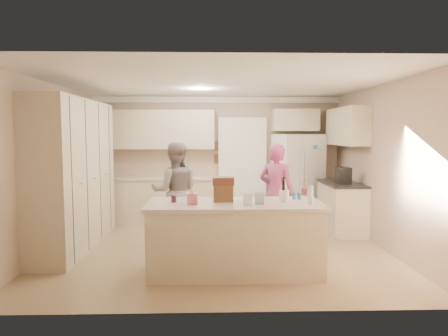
{
  "coord_description": "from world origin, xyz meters",
  "views": [
    {
      "loc": [
        -0.1,
        -6.22,
        1.82
      ],
      "look_at": [
        0.1,
        0.35,
        1.25
      ],
      "focal_mm": 32.0,
      "sensor_mm": 36.0,
      "label": 1
    }
  ],
  "objects_px": {
    "dollhouse_body": "(223,193)",
    "coffee_maker": "(343,176)",
    "island_base": "(235,239)",
    "teen_girl": "(276,193)",
    "utensil_crock": "(284,196)",
    "tissue_box": "(192,199)",
    "refrigerator": "(298,178)",
    "teen_boy": "(175,191)"
  },
  "relations": [
    {
      "from": "coffee_maker",
      "to": "island_base",
      "type": "xyz_separation_m",
      "value": [
        -2.05,
        -1.9,
        -0.63
      ]
    },
    {
      "from": "coffee_maker",
      "to": "island_base",
      "type": "distance_m",
      "value": 2.87
    },
    {
      "from": "island_base",
      "to": "teen_girl",
      "type": "height_order",
      "value": "teen_girl"
    },
    {
      "from": "refrigerator",
      "to": "utensil_crock",
      "type": "height_order",
      "value": "refrigerator"
    },
    {
      "from": "tissue_box",
      "to": "island_base",
      "type": "bearing_deg",
      "value": 10.3
    },
    {
      "from": "refrigerator",
      "to": "dollhouse_body",
      "type": "bearing_deg",
      "value": -135.94
    },
    {
      "from": "tissue_box",
      "to": "teen_boy",
      "type": "bearing_deg",
      "value": 102.39
    },
    {
      "from": "coffee_maker",
      "to": "tissue_box",
      "type": "height_order",
      "value": "coffee_maker"
    },
    {
      "from": "utensil_crock",
      "to": "teen_boy",
      "type": "height_order",
      "value": "teen_boy"
    },
    {
      "from": "coffee_maker",
      "to": "teen_girl",
      "type": "bearing_deg",
      "value": -160.44
    },
    {
      "from": "island_base",
      "to": "teen_boy",
      "type": "distance_m",
      "value": 1.91
    },
    {
      "from": "coffee_maker",
      "to": "dollhouse_body",
      "type": "distance_m",
      "value": 2.84
    },
    {
      "from": "coffee_maker",
      "to": "teen_boy",
      "type": "bearing_deg",
      "value": -174.62
    },
    {
      "from": "dollhouse_body",
      "to": "teen_girl",
      "type": "bearing_deg",
      "value": 55.52
    },
    {
      "from": "utensil_crock",
      "to": "refrigerator",
      "type": "bearing_deg",
      "value": 74.6
    },
    {
      "from": "refrigerator",
      "to": "utensil_crock",
      "type": "distance_m",
      "value": 3.16
    },
    {
      "from": "utensil_crock",
      "to": "tissue_box",
      "type": "bearing_deg",
      "value": -172.87
    },
    {
      "from": "coffee_maker",
      "to": "teen_girl",
      "type": "relative_size",
      "value": 0.18
    },
    {
      "from": "refrigerator",
      "to": "dollhouse_body",
      "type": "xyz_separation_m",
      "value": [
        -1.64,
        -3.0,
        0.14
      ]
    },
    {
      "from": "utensil_crock",
      "to": "teen_girl",
      "type": "bearing_deg",
      "value": 84.87
    },
    {
      "from": "dollhouse_body",
      "to": "teen_boy",
      "type": "bearing_deg",
      "value": 117.1
    },
    {
      "from": "refrigerator",
      "to": "coffee_maker",
      "type": "relative_size",
      "value": 6.0
    },
    {
      "from": "dollhouse_body",
      "to": "coffee_maker",
      "type": "bearing_deg",
      "value": 39.29
    },
    {
      "from": "utensil_crock",
      "to": "teen_boy",
      "type": "bearing_deg",
      "value": 135.14
    },
    {
      "from": "teen_boy",
      "to": "teen_girl",
      "type": "distance_m",
      "value": 1.71
    },
    {
      "from": "teen_boy",
      "to": "coffee_maker",
      "type": "bearing_deg",
      "value": 179.21
    },
    {
      "from": "utensil_crock",
      "to": "dollhouse_body",
      "type": "xyz_separation_m",
      "value": [
        -0.8,
        0.05,
        0.04
      ]
    },
    {
      "from": "teen_boy",
      "to": "teen_girl",
      "type": "relative_size",
      "value": 1.02
    },
    {
      "from": "island_base",
      "to": "teen_girl",
      "type": "bearing_deg",
      "value": 61.82
    },
    {
      "from": "teen_boy",
      "to": "dollhouse_body",
      "type": "bearing_deg",
      "value": 110.94
    },
    {
      "from": "tissue_box",
      "to": "teen_boy",
      "type": "distance_m",
      "value": 1.77
    },
    {
      "from": "coffee_maker",
      "to": "dollhouse_body",
      "type": "relative_size",
      "value": 1.15
    },
    {
      "from": "coffee_maker",
      "to": "utensil_crock",
      "type": "xyz_separation_m",
      "value": [
        -1.4,
        -1.85,
        -0.07
      ]
    },
    {
      "from": "tissue_box",
      "to": "teen_girl",
      "type": "relative_size",
      "value": 0.08
    },
    {
      "from": "island_base",
      "to": "tissue_box",
      "type": "bearing_deg",
      "value": -169.7
    },
    {
      "from": "teen_girl",
      "to": "dollhouse_body",
      "type": "bearing_deg",
      "value": 84.9
    },
    {
      "from": "island_base",
      "to": "utensil_crock",
      "type": "distance_m",
      "value": 0.86
    },
    {
      "from": "teen_boy",
      "to": "teen_girl",
      "type": "height_order",
      "value": "teen_boy"
    },
    {
      "from": "utensil_crock",
      "to": "island_base",
      "type": "bearing_deg",
      "value": -175.6
    },
    {
      "from": "refrigerator",
      "to": "teen_boy",
      "type": "distance_m",
      "value": 2.84
    },
    {
      "from": "coffee_maker",
      "to": "teen_boy",
      "type": "xyz_separation_m",
      "value": [
        -2.98,
        -0.28,
        -0.23
      ]
    },
    {
      "from": "tissue_box",
      "to": "dollhouse_body",
      "type": "distance_m",
      "value": 0.45
    }
  ]
}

